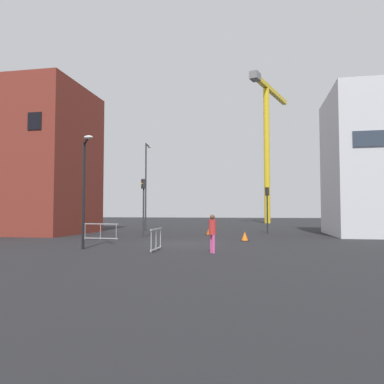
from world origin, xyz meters
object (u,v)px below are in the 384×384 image
at_px(construction_crane, 267,130).
at_px(traffic_cone_by_barrier, 209,231).
at_px(traffic_light_median, 144,198).
at_px(traffic_cone_on_verge, 245,237).
at_px(streetlamp_tall, 146,180).
at_px(streetlamp_short, 85,182).
at_px(pedestrian_walking, 212,231).
at_px(traffic_light_corner, 267,202).

height_order(construction_crane, traffic_cone_by_barrier, construction_crane).
bearing_deg(traffic_light_median, traffic_cone_on_verge, -13.93).
relative_size(streetlamp_tall, streetlamp_short, 1.54).
relative_size(streetlamp_short, pedestrian_walking, 3.13).
relative_size(traffic_light_median, traffic_cone_by_barrier, 6.16).
bearing_deg(streetlamp_tall, streetlamp_short, -82.69).
bearing_deg(pedestrian_walking, traffic_light_corner, 79.57).
relative_size(streetlamp_short, traffic_cone_by_barrier, 7.95).
relative_size(streetlamp_tall, traffic_cone_by_barrier, 12.27).
bearing_deg(streetlamp_tall, traffic_light_median, -73.55).
bearing_deg(traffic_light_corner, construction_crane, 88.61).
bearing_deg(streetlamp_short, construction_crane, 76.42).
bearing_deg(streetlamp_short, pedestrian_walking, -2.26).
xyz_separation_m(traffic_light_median, traffic_light_corner, (8.96, 6.14, -0.20)).
xyz_separation_m(construction_crane, traffic_cone_by_barrier, (-5.23, -28.64, -14.20)).
relative_size(streetlamp_tall, traffic_cone_on_verge, 14.32).
xyz_separation_m(traffic_light_corner, pedestrian_walking, (-2.76, -15.01, -1.61)).
bearing_deg(traffic_cone_by_barrier, pedestrian_walking, -81.59).
xyz_separation_m(streetlamp_tall, streetlamp_short, (2.16, -16.80, -1.51)).
height_order(streetlamp_tall, streetlamp_short, streetlamp_tall).
relative_size(streetlamp_tall, pedestrian_walking, 4.83).
distance_m(streetlamp_tall, streetlamp_short, 17.00).
relative_size(traffic_light_median, traffic_cone_on_verge, 7.19).
xyz_separation_m(streetlamp_short, traffic_light_median, (0.26, 8.61, -0.54)).
relative_size(streetlamp_short, traffic_light_median, 1.29).
bearing_deg(traffic_cone_by_barrier, construction_crane, 79.66).
bearing_deg(traffic_cone_by_barrier, traffic_cone_on_verge, -60.73).
distance_m(streetlamp_tall, traffic_light_corner, 11.78).
bearing_deg(traffic_cone_on_verge, construction_crane, 86.27).
bearing_deg(traffic_light_median, streetlamp_tall, 106.45).
height_order(traffic_light_corner, traffic_cone_by_barrier, traffic_light_corner).
relative_size(pedestrian_walking, traffic_cone_on_verge, 2.96).
relative_size(streetlamp_tall, traffic_light_median, 1.99).
distance_m(traffic_light_corner, pedestrian_walking, 15.34).
height_order(construction_crane, traffic_cone_on_verge, construction_crane).
bearing_deg(streetlamp_short, traffic_light_corner, 57.98).
height_order(streetlamp_tall, traffic_cone_on_verge, streetlamp_tall).
relative_size(traffic_light_median, pedestrian_walking, 2.43).
bearing_deg(streetlamp_short, traffic_cone_on_verge, 41.59).
xyz_separation_m(pedestrian_walking, traffic_cone_by_barrier, (-1.83, 12.40, -0.70)).
bearing_deg(traffic_light_corner, traffic_cone_by_barrier, -150.49).
bearing_deg(streetlamp_short, traffic_cone_by_barrier, 69.15).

